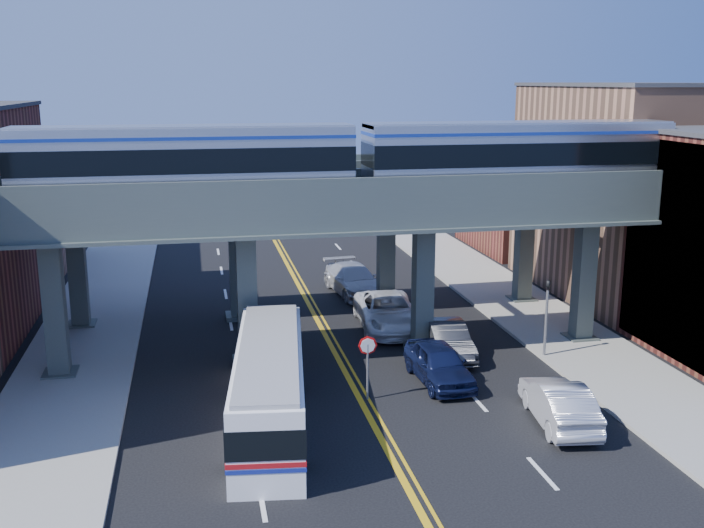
{
  "coord_description": "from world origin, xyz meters",
  "views": [
    {
      "loc": [
        -6.09,
        -25.28,
        12.31
      ],
      "look_at": [
        0.3,
        6.07,
        4.81
      ],
      "focal_mm": 40.0,
      "sensor_mm": 36.0,
      "label": 1
    }
  ],
  "objects_px": {
    "traffic_signal": "(547,310)",
    "car_lane_b": "(447,339)",
    "transit_train": "(186,160)",
    "stop_sign": "(368,357)",
    "transit_bus": "(270,386)",
    "car_lane_a": "(439,364)",
    "car_lane_c": "(388,312)",
    "car_lane_d": "(354,280)",
    "car_parked_curb": "(559,403)"
  },
  "relations": [
    {
      "from": "traffic_signal",
      "to": "car_lane_b",
      "type": "height_order",
      "value": "traffic_signal"
    },
    {
      "from": "transit_train",
      "to": "traffic_signal",
      "type": "relative_size",
      "value": 10.53
    },
    {
      "from": "stop_sign",
      "to": "transit_bus",
      "type": "xyz_separation_m",
      "value": [
        -3.99,
        -1.46,
        -0.3
      ]
    },
    {
      "from": "traffic_signal",
      "to": "car_lane_a",
      "type": "xyz_separation_m",
      "value": [
        -5.57,
        -1.79,
        -1.48
      ]
    },
    {
      "from": "transit_train",
      "to": "stop_sign",
      "type": "distance_m",
      "value": 11.09
    },
    {
      "from": "transit_bus",
      "to": "car_lane_a",
      "type": "bearing_deg",
      "value": -63.04
    },
    {
      "from": "traffic_signal",
      "to": "car_lane_c",
      "type": "relative_size",
      "value": 0.65
    },
    {
      "from": "traffic_signal",
      "to": "transit_bus",
      "type": "distance_m",
      "value": 13.66
    },
    {
      "from": "transit_train",
      "to": "car_lane_d",
      "type": "distance_m",
      "value": 16.34
    },
    {
      "from": "car_lane_a",
      "to": "car_parked_curb",
      "type": "bearing_deg",
      "value": -59.88
    },
    {
      "from": "transit_bus",
      "to": "car_lane_d",
      "type": "height_order",
      "value": "transit_bus"
    },
    {
      "from": "car_parked_curb",
      "to": "car_lane_b",
      "type": "bearing_deg",
      "value": -70.07
    },
    {
      "from": "traffic_signal",
      "to": "car_lane_c",
      "type": "bearing_deg",
      "value": 136.01
    },
    {
      "from": "car_lane_a",
      "to": "car_parked_curb",
      "type": "xyz_separation_m",
      "value": [
        3.06,
        -4.78,
        -0.01
      ]
    },
    {
      "from": "car_lane_d",
      "to": "car_parked_curb",
      "type": "height_order",
      "value": "car_lane_d"
    },
    {
      "from": "car_lane_a",
      "to": "transit_train",
      "type": "bearing_deg",
      "value": 156.65
    },
    {
      "from": "transit_train",
      "to": "car_lane_b",
      "type": "height_order",
      "value": "transit_train"
    },
    {
      "from": "transit_train",
      "to": "stop_sign",
      "type": "bearing_deg",
      "value": -36.97
    },
    {
      "from": "car_lane_c",
      "to": "stop_sign",
      "type": "bearing_deg",
      "value": -105.16
    },
    {
      "from": "transit_bus",
      "to": "car_parked_curb",
      "type": "distance_m",
      "value": 10.61
    },
    {
      "from": "transit_bus",
      "to": "car_parked_curb",
      "type": "xyz_separation_m",
      "value": [
        10.38,
        -2.11,
        -0.65
      ]
    },
    {
      "from": "stop_sign",
      "to": "transit_bus",
      "type": "height_order",
      "value": "transit_bus"
    },
    {
      "from": "transit_bus",
      "to": "car_lane_d",
      "type": "bearing_deg",
      "value": -14.33
    },
    {
      "from": "transit_train",
      "to": "car_lane_d",
      "type": "relative_size",
      "value": 7.36
    },
    {
      "from": "transit_train",
      "to": "transit_bus",
      "type": "distance_m",
      "value": 10.36
    },
    {
      "from": "transit_train",
      "to": "car_lane_c",
      "type": "height_order",
      "value": "transit_train"
    },
    {
      "from": "car_lane_a",
      "to": "car_lane_b",
      "type": "distance_m",
      "value": 3.31
    },
    {
      "from": "car_lane_b",
      "to": "transit_bus",
      "type": "bearing_deg",
      "value": -142.87
    },
    {
      "from": "transit_train",
      "to": "car_lane_c",
      "type": "bearing_deg",
      "value": 20.88
    },
    {
      "from": "stop_sign",
      "to": "transit_bus",
      "type": "distance_m",
      "value": 4.26
    },
    {
      "from": "transit_train",
      "to": "car_lane_a",
      "type": "relative_size",
      "value": 9.01
    },
    {
      "from": "car_parked_curb",
      "to": "car_lane_c",
      "type": "bearing_deg",
      "value": -66.95
    },
    {
      "from": "transit_train",
      "to": "car_parked_curb",
      "type": "relative_size",
      "value": 8.8
    },
    {
      "from": "stop_sign",
      "to": "traffic_signal",
      "type": "height_order",
      "value": "traffic_signal"
    },
    {
      "from": "transit_bus",
      "to": "car_lane_d",
      "type": "xyz_separation_m",
      "value": [
        6.64,
        17.07,
        -0.61
      ]
    },
    {
      "from": "stop_sign",
      "to": "car_lane_d",
      "type": "relative_size",
      "value": 0.45
    },
    {
      "from": "car_lane_c",
      "to": "car_lane_d",
      "type": "bearing_deg",
      "value": 96.96
    },
    {
      "from": "transit_train",
      "to": "transit_bus",
      "type": "bearing_deg",
      "value": -67.66
    },
    {
      "from": "transit_bus",
      "to": "car_lane_c",
      "type": "relative_size",
      "value": 1.79
    },
    {
      "from": "transit_train",
      "to": "car_lane_c",
      "type": "distance_m",
      "value": 13.21
    },
    {
      "from": "car_lane_a",
      "to": "stop_sign",
      "type": "bearing_deg",
      "value": -162.6
    },
    {
      "from": "traffic_signal",
      "to": "car_lane_b",
      "type": "bearing_deg",
      "value": 163.78
    },
    {
      "from": "stop_sign",
      "to": "car_lane_a",
      "type": "xyz_separation_m",
      "value": [
        3.33,
        1.21,
        -0.94
      ]
    },
    {
      "from": "car_lane_d",
      "to": "car_parked_curb",
      "type": "relative_size",
      "value": 1.2
    },
    {
      "from": "stop_sign",
      "to": "car_lane_d",
      "type": "bearing_deg",
      "value": 80.36
    },
    {
      "from": "transit_train",
      "to": "car_parked_curb",
      "type": "xyz_separation_m",
      "value": [
        13.03,
        -8.58,
        -8.3
      ]
    },
    {
      "from": "transit_bus",
      "to": "car_lane_c",
      "type": "height_order",
      "value": "transit_bus"
    },
    {
      "from": "car_lane_a",
      "to": "car_lane_d",
      "type": "bearing_deg",
      "value": 90.17
    },
    {
      "from": "stop_sign",
      "to": "traffic_signal",
      "type": "xyz_separation_m",
      "value": [
        8.9,
        3.0,
        0.54
      ]
    },
    {
      "from": "traffic_signal",
      "to": "car_lane_d",
      "type": "height_order",
      "value": "traffic_signal"
    }
  ]
}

